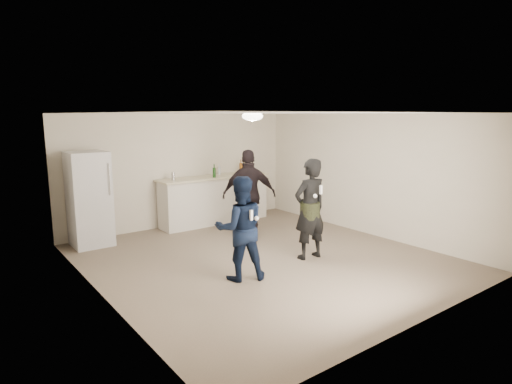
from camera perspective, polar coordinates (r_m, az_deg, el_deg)
floor at (r=7.57m, az=0.92°, el=-8.82°), size 6.00×6.00×0.00m
ceiling at (r=7.15m, az=0.98°, el=10.47°), size 6.00×6.00×0.00m
wall_back at (r=9.77m, az=-9.93°, el=2.91°), size 6.00×0.00×6.00m
wall_front at (r=5.27m, az=21.45°, el=-3.88°), size 6.00×0.00×6.00m
wall_left at (r=6.00m, az=-20.26°, el=-2.14°), size 0.00×6.00×6.00m
wall_right at (r=9.19m, az=14.63°, el=2.27°), size 0.00×6.00×6.00m
counter at (r=9.92m, az=-5.52°, el=-1.11°), size 2.60×0.56×1.05m
counter_top at (r=9.83m, az=-5.57°, el=2.00°), size 2.68×0.64×0.04m
fridge at (r=8.69m, az=-21.36°, el=-0.89°), size 0.70×0.70×1.80m
fridge_handle at (r=8.35m, az=-18.99°, el=1.62°), size 0.02×0.02×0.60m
ceiling_dome at (r=7.39m, az=-0.47°, el=10.08°), size 0.36×0.36×0.16m
shaker at (r=9.34m, az=-10.98°, el=2.08°), size 0.08×0.08×0.17m
man at (r=6.44m, az=-2.12°, el=-4.87°), size 0.94×0.85×1.59m
woman at (r=7.41m, az=7.19°, el=-2.28°), size 0.67×0.46×1.75m
camo_shorts at (r=7.42m, az=7.19°, el=-2.46°), size 0.34×0.34×0.28m
spectator at (r=8.50m, az=-0.91°, el=-0.39°), size 1.13×0.92×1.80m
remote_man at (r=6.16m, az=-0.64°, el=-3.11°), size 0.04×0.04×0.15m
nunchuk_man at (r=6.27m, az=0.08°, el=-3.53°), size 0.07×0.07×0.07m
remote_woman at (r=7.17m, az=8.65°, el=0.31°), size 0.04×0.04×0.15m
nunchuk_woman at (r=7.13m, az=7.89°, el=-0.53°), size 0.07×0.07×0.07m
bottle_cluster at (r=10.09m, az=-3.31°, el=2.97°), size 1.03×0.41×0.24m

